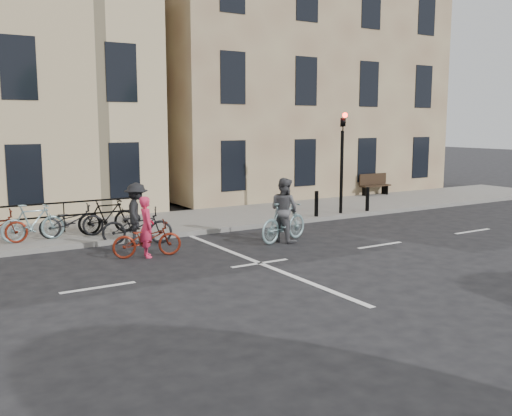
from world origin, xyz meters
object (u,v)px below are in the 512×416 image
cyclist_pink (147,236)px  cyclist_grey (284,216)px  traffic_light (342,150)px  cyclist_dark (137,220)px  bench (374,183)px

cyclist_pink → cyclist_grey: size_ratio=0.92×
traffic_light → cyclist_grey: 5.17m
cyclist_pink → cyclist_dark: cyclist_dark is taller
bench → cyclist_dark: 13.36m
cyclist_pink → cyclist_dark: (0.34, 1.67, 0.14)m
traffic_light → cyclist_pink: bearing=-165.0°
traffic_light → cyclist_pink: (-8.31, -2.22, -1.91)m
cyclist_dark → cyclist_grey: bearing=-95.1°
traffic_light → bench: bearing=35.2°
traffic_light → cyclist_pink: 8.81m
bench → cyclist_grey: cyclist_grey is taller
bench → cyclist_dark: cyclist_dark is taller
bench → cyclist_dark: bearing=-162.8°
traffic_light → cyclist_grey: (-4.21, -2.47, -1.70)m
cyclist_grey → cyclist_dark: bearing=46.7°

